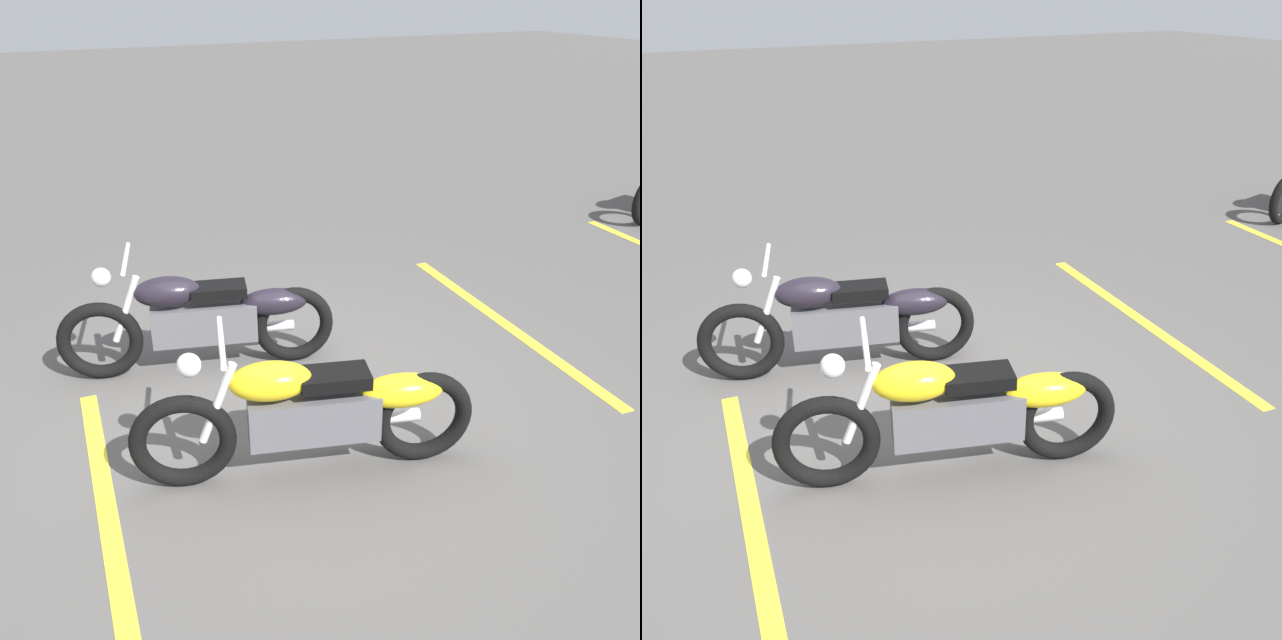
# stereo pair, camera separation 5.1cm
# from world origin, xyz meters

# --- Properties ---
(ground_plane) EXTENTS (60.00, 60.00, 0.00)m
(ground_plane) POSITION_xyz_m (0.00, 0.00, 0.00)
(ground_plane) COLOR #514F4C
(motorcycle_bright_foreground) EXTENTS (2.17, 0.81, 1.04)m
(motorcycle_bright_foreground) POSITION_xyz_m (-0.02, -0.81, 0.46)
(motorcycle_bright_foreground) COLOR black
(motorcycle_bright_foreground) RESTS_ON ground
(motorcycle_dark_foreground) EXTENTS (2.18, 0.80, 1.04)m
(motorcycle_dark_foreground) POSITION_xyz_m (-0.23, 0.78, 0.46)
(motorcycle_dark_foreground) COLOR black
(motorcycle_dark_foreground) RESTS_ON ground
(parking_stripe_near) EXTENTS (0.39, 3.20, 0.01)m
(parking_stripe_near) POSITION_xyz_m (-1.36, -0.83, 0.00)
(parking_stripe_near) COLOR yellow
(parking_stripe_near) RESTS_ON ground
(parking_stripe_mid) EXTENTS (0.39, 3.20, 0.01)m
(parking_stripe_mid) POSITION_xyz_m (2.52, 0.33, 0.00)
(parking_stripe_mid) COLOR yellow
(parking_stripe_mid) RESTS_ON ground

